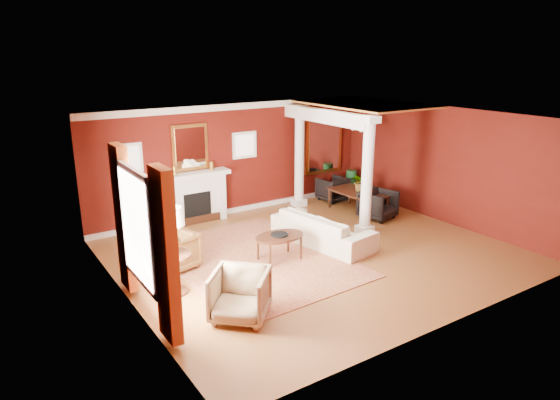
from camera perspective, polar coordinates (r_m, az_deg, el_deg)
ground at (r=10.85m, az=4.01°, el=-6.06°), size 8.00×8.00×0.00m
room_shell at (r=10.24m, az=4.24°, el=4.41°), size 8.04×7.04×2.92m
fireplace at (r=12.73m, az=-9.72°, el=0.30°), size 1.85×0.42×1.29m
overmantel_mirror at (r=12.57m, az=-10.26°, el=5.94°), size 0.95×0.07×1.15m
flank_window_left at (r=12.09m, az=-17.02°, el=4.57°), size 0.70×0.07×0.70m
flank_window_right at (r=13.26m, az=-4.07°, el=6.28°), size 0.70×0.07×0.70m
left_window at (r=8.14m, az=-15.52°, el=-3.80°), size 0.21×2.55×2.60m
column_front at (r=11.67m, az=9.94°, el=2.76°), size 0.36×0.36×2.80m
column_back at (r=13.71m, az=2.23°, el=5.07°), size 0.36×0.36×2.80m
header_beam at (r=12.65m, az=5.22°, el=9.51°), size 0.30×3.20×0.32m
amber_ceiling at (r=13.25m, az=9.63°, el=10.76°), size 2.30×3.40×0.04m
dining_mirror at (r=14.75m, az=5.04°, el=6.34°), size 1.30×0.07×1.70m
chandelier at (r=13.40m, az=9.52°, el=8.15°), size 0.60×0.62×0.75m
crown_trim at (r=13.00m, az=-5.13°, el=10.59°), size 8.00×0.08×0.16m
base_trim at (r=13.57m, az=-4.83°, el=-1.08°), size 8.00×0.08×0.12m
rug at (r=10.49m, az=-2.94°, el=-6.80°), size 3.44×4.47×0.02m
sofa at (r=11.20m, az=4.91°, el=-2.71°), size 1.11×2.53×0.96m
armchair_leopard at (r=10.12m, az=-12.19°, el=-5.56°), size 0.95×0.99×0.84m
armchair_stripe at (r=8.19m, az=-4.61°, el=-10.52°), size 1.20×1.20×0.90m
coffee_table at (r=10.30m, az=-0.07°, el=-4.30°), size 1.08×1.08×0.54m
coffee_book at (r=10.29m, az=-0.02°, el=-3.40°), size 0.15×0.09×0.22m
side_table at (r=8.92m, az=-12.25°, el=-3.96°), size 0.65×0.65×1.61m
dining_table at (r=13.57m, az=8.99°, el=0.50°), size 0.61×1.63×0.90m
dining_chair_near at (r=13.12m, az=11.16°, el=-0.38°), size 0.94×0.90×0.81m
dining_chair_far at (r=14.53m, az=6.02°, el=1.40°), size 0.78×0.73×0.75m
green_urn at (r=14.96m, az=8.12°, el=1.55°), size 0.34×0.34×0.82m
potted_plant at (r=13.47m, az=9.23°, el=3.27°), size 0.63×0.66×0.42m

